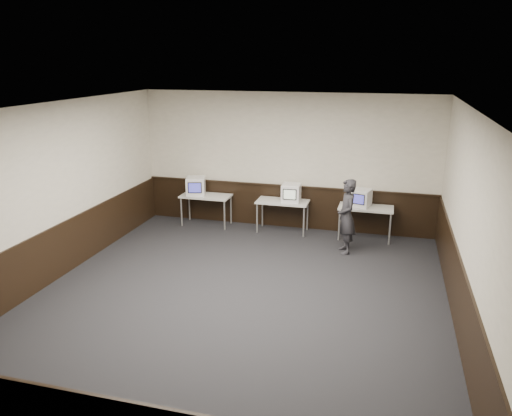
% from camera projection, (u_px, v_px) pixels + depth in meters
% --- Properties ---
extents(floor, '(8.00, 8.00, 0.00)m').
position_uv_depth(floor, '(237.00, 299.00, 8.47)').
color(floor, black).
rests_on(floor, ground).
extents(ceiling, '(8.00, 8.00, 0.00)m').
position_uv_depth(ceiling, '(235.00, 109.00, 7.55)').
color(ceiling, white).
rests_on(ceiling, back_wall).
extents(back_wall, '(7.00, 0.00, 7.00)m').
position_uv_depth(back_wall, '(287.00, 162.00, 11.71)').
color(back_wall, beige).
rests_on(back_wall, ground).
extents(front_wall, '(7.00, 0.00, 7.00)m').
position_uv_depth(front_wall, '(99.00, 340.00, 4.31)').
color(front_wall, beige).
rests_on(front_wall, ground).
extents(left_wall, '(0.00, 8.00, 8.00)m').
position_uv_depth(left_wall, '(49.00, 195.00, 8.88)').
color(left_wall, beige).
rests_on(left_wall, ground).
extents(right_wall, '(0.00, 8.00, 8.00)m').
position_uv_depth(right_wall, '(470.00, 228.00, 7.14)').
color(right_wall, beige).
rests_on(right_wall, ground).
extents(wainscot_back, '(6.98, 0.04, 1.00)m').
position_uv_depth(wainscot_back, '(286.00, 207.00, 12.01)').
color(wainscot_back, black).
rests_on(wainscot_back, back_wall).
extents(wainscot_left, '(0.04, 7.98, 1.00)m').
position_uv_depth(wainscot_left, '(57.00, 252.00, 9.20)').
color(wainscot_left, black).
rests_on(wainscot_left, left_wall).
extents(wainscot_right, '(0.04, 7.98, 1.00)m').
position_uv_depth(wainscot_right, '(459.00, 297.00, 7.46)').
color(wainscot_right, black).
rests_on(wainscot_right, right_wall).
extents(wainscot_rail, '(6.98, 0.06, 0.04)m').
position_uv_depth(wainscot_rail, '(286.00, 186.00, 11.84)').
color(wainscot_rail, black).
rests_on(wainscot_rail, wainscot_back).
extents(desk_left, '(1.20, 0.60, 0.75)m').
position_uv_depth(desk_left, '(206.00, 198.00, 12.08)').
color(desk_left, beige).
rests_on(desk_left, ground).
extents(desk_center, '(1.20, 0.60, 0.75)m').
position_uv_depth(desk_center, '(283.00, 204.00, 11.60)').
color(desk_center, beige).
rests_on(desk_center, ground).
extents(desk_right, '(1.20, 0.60, 0.75)m').
position_uv_depth(desk_right, '(366.00, 210.00, 11.13)').
color(desk_right, beige).
rests_on(desk_right, ground).
extents(emac_left, '(0.55, 0.56, 0.44)m').
position_uv_depth(emac_left, '(196.00, 186.00, 12.01)').
color(emac_left, white).
rests_on(emac_left, desk_left).
extents(emac_center, '(0.43, 0.46, 0.42)m').
position_uv_depth(emac_center, '(291.00, 193.00, 11.46)').
color(emac_center, white).
rests_on(emac_center, desk_center).
extents(emac_right, '(0.49, 0.50, 0.39)m').
position_uv_depth(emac_right, '(361.00, 198.00, 11.10)').
color(emac_right, white).
rests_on(emac_right, desk_right).
extents(person, '(0.55, 0.67, 1.58)m').
position_uv_depth(person, '(347.00, 217.00, 10.31)').
color(person, '#26252B').
rests_on(person, ground).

